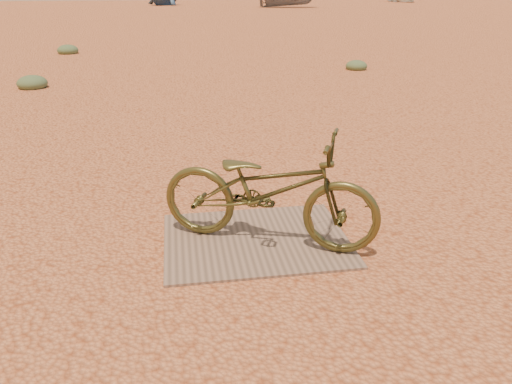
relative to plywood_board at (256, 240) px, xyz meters
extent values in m
plane|color=#D48254|center=(0.27, 0.27, -0.01)|extent=(120.00, 120.00, 0.00)
cube|color=#7E6455|center=(0.00, 0.00, 0.00)|extent=(1.53, 1.18, 0.02)
imported|color=#464320|center=(0.09, -0.06, 0.48)|extent=(1.87, 1.31, 0.94)
ellipsoid|color=#546944|center=(-3.47, 7.21, -0.01)|extent=(0.60, 0.60, 0.33)
ellipsoid|color=#546944|center=(3.88, 8.38, -0.01)|extent=(0.53, 0.53, 0.29)
ellipsoid|color=#546944|center=(-3.73, 12.62, -0.01)|extent=(0.62, 0.62, 0.34)
camera|label=1|loc=(-0.59, -3.65, 2.00)|focal=35.00mm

